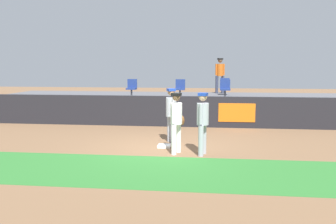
{
  "coord_description": "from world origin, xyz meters",
  "views": [
    {
      "loc": [
        1.46,
        -10.97,
        2.59
      ],
      "look_at": [
        0.02,
        1.13,
        1.0
      ],
      "focal_mm": 38.43,
      "sensor_mm": 36.0,
      "label": 1
    }
  ],
  "objects_px": {
    "player_coach_visitor": "(171,112)",
    "seat_front_left": "(132,87)",
    "first_base": "(164,146)",
    "seat_front_center": "(180,87)",
    "player_fielder_home": "(177,119)",
    "spectator_hooded": "(220,73)",
    "player_runner_visitor": "(203,119)",
    "seat_back_right": "(225,85)",
    "seat_front_right": "(225,88)"
  },
  "relations": [
    {
      "from": "player_runner_visitor",
      "to": "seat_front_left",
      "type": "xyz_separation_m",
      "value": [
        -3.46,
        6.24,
        0.53
      ]
    },
    {
      "from": "seat_back_right",
      "to": "seat_front_left",
      "type": "bearing_deg",
      "value": -157.62
    },
    {
      "from": "player_runner_visitor",
      "to": "seat_front_right",
      "type": "bearing_deg",
      "value": -174.12
    },
    {
      "from": "player_fielder_home",
      "to": "spectator_hooded",
      "type": "relative_size",
      "value": 0.97
    },
    {
      "from": "first_base",
      "to": "spectator_hooded",
      "type": "xyz_separation_m",
      "value": [
        1.92,
        8.33,
        2.14
      ]
    },
    {
      "from": "spectator_hooded",
      "to": "player_runner_visitor",
      "type": "bearing_deg",
      "value": 67.01
    },
    {
      "from": "seat_front_center",
      "to": "player_fielder_home",
      "type": "bearing_deg",
      "value": -86.07
    },
    {
      "from": "player_coach_visitor",
      "to": "seat_front_right",
      "type": "relative_size",
      "value": 2.17
    },
    {
      "from": "player_coach_visitor",
      "to": "first_base",
      "type": "bearing_deg",
      "value": -38.29
    },
    {
      "from": "seat_front_right",
      "to": "spectator_hooded",
      "type": "bearing_deg",
      "value": 93.34
    },
    {
      "from": "player_runner_visitor",
      "to": "seat_back_right",
      "type": "xyz_separation_m",
      "value": [
        0.92,
        8.04,
        0.53
      ]
    },
    {
      "from": "seat_front_right",
      "to": "seat_front_left",
      "type": "height_order",
      "value": "same"
    },
    {
      "from": "player_runner_visitor",
      "to": "seat_front_right",
      "type": "relative_size",
      "value": 2.15
    },
    {
      "from": "player_coach_visitor",
      "to": "seat_back_right",
      "type": "bearing_deg",
      "value": 136.44
    },
    {
      "from": "player_fielder_home",
      "to": "player_coach_visitor",
      "type": "height_order",
      "value": "player_coach_visitor"
    },
    {
      "from": "first_base",
      "to": "player_fielder_home",
      "type": "distance_m",
      "value": 1.34
    },
    {
      "from": "seat_back_right",
      "to": "seat_front_right",
      "type": "bearing_deg",
      "value": -91.71
    },
    {
      "from": "seat_front_center",
      "to": "spectator_hooded",
      "type": "relative_size",
      "value": 0.45
    },
    {
      "from": "player_runner_visitor",
      "to": "spectator_hooded",
      "type": "bearing_deg",
      "value": -170.54
    },
    {
      "from": "player_runner_visitor",
      "to": "seat_back_right",
      "type": "distance_m",
      "value": 8.11
    },
    {
      "from": "player_coach_visitor",
      "to": "seat_front_center",
      "type": "bearing_deg",
      "value": 154.8
    },
    {
      "from": "player_runner_visitor",
      "to": "seat_front_left",
      "type": "bearing_deg",
      "value": -137.26
    },
    {
      "from": "seat_front_left",
      "to": "spectator_hooded",
      "type": "xyz_separation_m",
      "value": [
        4.15,
        2.95,
        0.61
      ]
    },
    {
      "from": "first_base",
      "to": "seat_front_center",
      "type": "xyz_separation_m",
      "value": [
        0.04,
        5.39,
        1.53
      ]
    },
    {
      "from": "seat_front_right",
      "to": "seat_front_center",
      "type": "bearing_deg",
      "value": -179.99
    },
    {
      "from": "player_fielder_home",
      "to": "spectator_hooded",
      "type": "height_order",
      "value": "spectator_hooded"
    },
    {
      "from": "seat_back_right",
      "to": "seat_front_left",
      "type": "xyz_separation_m",
      "value": [
        -4.37,
        -1.8,
        -0.0
      ]
    },
    {
      "from": "player_fielder_home",
      "to": "player_coach_visitor",
      "type": "bearing_deg",
      "value": -148.36
    },
    {
      "from": "player_coach_visitor",
      "to": "seat_front_left",
      "type": "relative_size",
      "value": 2.17
    },
    {
      "from": "seat_front_center",
      "to": "seat_front_left",
      "type": "bearing_deg",
      "value": 180.0
    },
    {
      "from": "first_base",
      "to": "player_coach_visitor",
      "type": "relative_size",
      "value": 0.22
    },
    {
      "from": "player_coach_visitor",
      "to": "spectator_hooded",
      "type": "distance_m",
      "value": 7.93
    },
    {
      "from": "first_base",
      "to": "player_fielder_home",
      "type": "bearing_deg",
      "value": -58.82
    },
    {
      "from": "player_coach_visitor",
      "to": "seat_front_left",
      "type": "xyz_separation_m",
      "value": [
        -2.38,
        4.7,
        0.52
      ]
    },
    {
      "from": "seat_front_left",
      "to": "seat_front_center",
      "type": "bearing_deg",
      "value": -0.0
    },
    {
      "from": "player_runner_visitor",
      "to": "player_coach_visitor",
      "type": "height_order",
      "value": "player_coach_visitor"
    },
    {
      "from": "player_runner_visitor",
      "to": "seat_front_center",
      "type": "xyz_separation_m",
      "value": [
        -1.18,
        6.24,
        0.53
      ]
    },
    {
      "from": "player_fielder_home",
      "to": "seat_front_center",
      "type": "height_order",
      "value": "seat_front_center"
    },
    {
      "from": "player_coach_visitor",
      "to": "spectator_hooded",
      "type": "xyz_separation_m",
      "value": [
        1.77,
        7.65,
        1.12
      ]
    },
    {
      "from": "player_runner_visitor",
      "to": "seat_front_right",
      "type": "xyz_separation_m",
      "value": [
        0.86,
        6.24,
        0.53
      ]
    },
    {
      "from": "player_fielder_home",
      "to": "seat_front_left",
      "type": "relative_size",
      "value": 2.13
    },
    {
      "from": "seat_front_right",
      "to": "first_base",
      "type": "bearing_deg",
      "value": -111.18
    },
    {
      "from": "first_base",
      "to": "player_runner_visitor",
      "type": "xyz_separation_m",
      "value": [
        1.22,
        -0.85,
        1.01
      ]
    },
    {
      "from": "seat_front_left",
      "to": "spectator_hooded",
      "type": "bearing_deg",
      "value": 35.4
    },
    {
      "from": "player_coach_visitor",
      "to": "seat_front_left",
      "type": "height_order",
      "value": "seat_front_left"
    },
    {
      "from": "seat_front_left",
      "to": "spectator_hooded",
      "type": "relative_size",
      "value": 0.45
    },
    {
      "from": "seat_back_right",
      "to": "seat_front_left",
      "type": "distance_m",
      "value": 4.73
    },
    {
      "from": "first_base",
      "to": "seat_front_center",
      "type": "distance_m",
      "value": 5.6
    },
    {
      "from": "player_coach_visitor",
      "to": "seat_back_right",
      "type": "distance_m",
      "value": 6.82
    },
    {
      "from": "player_fielder_home",
      "to": "seat_back_right",
      "type": "relative_size",
      "value": 2.13
    }
  ]
}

